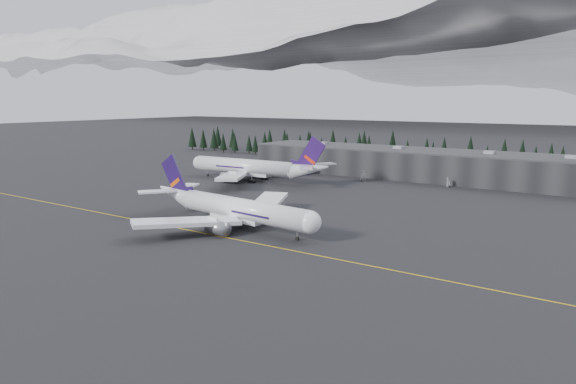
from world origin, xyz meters
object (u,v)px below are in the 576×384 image
Objects in this scene: jet_main at (230,207)px; gse_vehicle_b at (448,186)px; terminal at (419,164)px; gse_vehicle_a at (363,180)px; jet_parked at (255,168)px.

jet_main is 102.78m from gse_vehicle_b.
jet_main is at bearing -39.47° from gse_vehicle_b.
terminal is 32.79× the size of gse_vehicle_a.
terminal is at bearing 29.74° from gse_vehicle_a.
gse_vehicle_b is (74.13, 30.65, -5.08)m from jet_parked.
jet_parked reaches higher than gse_vehicle_a.
terminal reaches higher than gse_vehicle_a.
terminal is at bearing -156.22° from gse_vehicle_b.
terminal is 27.49m from gse_vehicle_b.
jet_parked is at bearing -173.39° from gse_vehicle_a.
terminal is 37.89× the size of gse_vehicle_b.
jet_main is at bearing 119.72° from jet_parked.
gse_vehicle_a is at bearing -149.80° from jet_parked.
jet_main is at bearing -113.94° from gse_vehicle_a.
jet_main is 14.85× the size of gse_vehicle_b.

